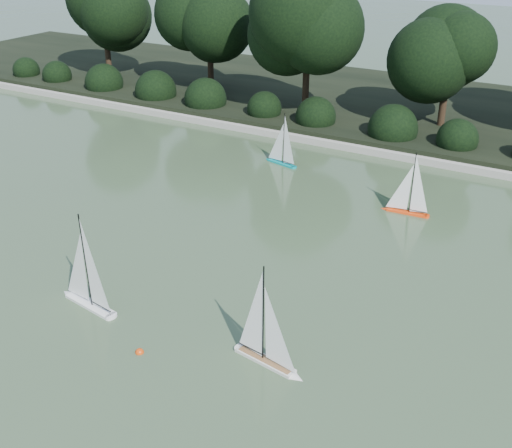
% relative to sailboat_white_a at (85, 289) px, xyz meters
% --- Properties ---
extents(ground, '(80.00, 80.00, 0.00)m').
position_rel_sailboat_white_a_xyz_m(ground, '(1.63, 0.08, -0.28)').
color(ground, '#33472B').
rests_on(ground, ground).
extents(pond_coping, '(40.00, 0.35, 0.18)m').
position_rel_sailboat_white_a_xyz_m(pond_coping, '(1.63, 9.08, -0.19)').
color(pond_coping, gray).
rests_on(pond_coping, ground).
extents(far_bank, '(40.00, 8.00, 0.30)m').
position_rel_sailboat_white_a_xyz_m(far_bank, '(1.63, 13.08, -0.13)').
color(far_bank, black).
rests_on(far_bank, ground).
extents(tree_line, '(26.31, 3.93, 4.39)m').
position_rel_sailboat_white_a_xyz_m(tree_line, '(2.86, 11.51, 2.36)').
color(tree_line, black).
rests_on(tree_line, ground).
extents(shrub_hedge, '(29.10, 1.10, 1.10)m').
position_rel_sailboat_white_a_xyz_m(shrub_hedge, '(1.63, 9.98, 0.17)').
color(shrub_hedge, black).
rests_on(shrub_hedge, ground).
extents(sailboat_white_a, '(1.32, 0.41, 1.79)m').
position_rel_sailboat_white_a_xyz_m(sailboat_white_a, '(0.00, 0.00, 0.00)').
color(sailboat_white_a, white).
rests_on(sailboat_white_a, ground).
extents(sailboat_white_b, '(1.21, 0.38, 1.65)m').
position_rel_sailboat_white_a_xyz_m(sailboat_white_b, '(3.35, 0.13, -0.03)').
color(sailboat_white_b, silver).
rests_on(sailboat_white_b, ground).
extents(sailboat_orange, '(1.06, 0.23, 1.44)m').
position_rel_sailboat_white_a_xyz_m(sailboat_orange, '(3.38, 5.96, -0.05)').
color(sailboat_orange, '#FB400F').
rests_on(sailboat_orange, ground).
extents(sailboat_teal, '(1.03, 0.40, 1.41)m').
position_rel_sailboat_white_a_xyz_m(sailboat_teal, '(-0.27, 7.24, -0.06)').
color(sailboat_teal, '#04878A').
rests_on(sailboat_teal, ground).
extents(race_buoy, '(0.13, 0.13, 0.13)m').
position_rel_sailboat_white_a_xyz_m(race_buoy, '(1.56, -0.57, -0.28)').
color(race_buoy, '#DC400B').
rests_on(race_buoy, ground).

